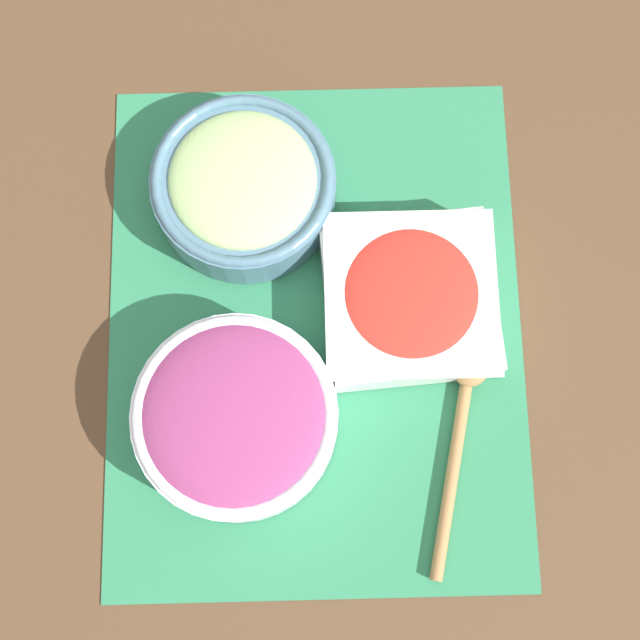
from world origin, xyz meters
The scene contains 6 objects.
ground_plane centered at (0.00, 0.00, 0.00)m, with size 3.00×3.00×0.00m, color #513823.
placemat centered at (0.00, 0.00, 0.00)m, with size 0.51×0.40×0.00m.
cucumber_bowl centered at (0.13, 0.07, 0.04)m, with size 0.18×0.18×0.07m.
onion_bowl centered at (-0.09, 0.07, 0.05)m, with size 0.18×0.18×0.08m.
tomato_bowl centered at (0.02, -0.09, 0.03)m, with size 0.17×0.17×0.06m.
wooden_spoon centered at (-0.08, -0.14, 0.01)m, with size 0.23×0.07×0.02m.
Camera 1 is at (-0.19, 0.00, 0.84)m, focal length 50.00 mm.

